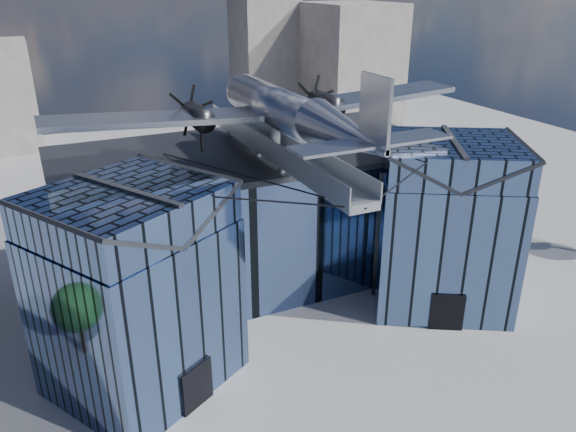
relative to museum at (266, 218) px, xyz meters
name	(u,v)px	position (x,y,z in m)	size (l,w,h in m)	color
ground_plane	(301,325)	(0.00, -5.82, -5.54)	(120.00, 120.00, 0.00)	gray
museum	(266,218)	(0.00, 0.00, 0.00)	(32.88, 24.50, 17.60)	#455F8E
bg_towers	(147,68)	(1.45, 44.67, 4.47)	(77.00, 24.50, 26.00)	gray
tree_side_e	(495,192)	(22.03, -0.02, -1.46)	(5.11, 5.11, 6.02)	#312213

